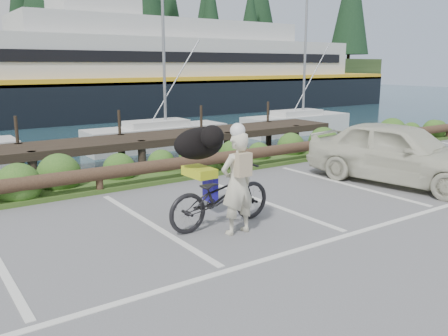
{
  "coord_description": "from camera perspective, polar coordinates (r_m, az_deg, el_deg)",
  "views": [
    {
      "loc": [
        -3.56,
        -5.46,
        2.84
      ],
      "look_at": [
        0.95,
        1.07,
        1.1
      ],
      "focal_mm": 38.0,
      "sensor_mm": 36.0,
      "label": 1
    }
  ],
  "objects": [
    {
      "name": "ground",
      "position": [
        7.11,
        -1.45,
        -11.18
      ],
      "size": [
        72.0,
        72.0,
        0.0
      ],
      "primitive_type": "plane",
      "color": "#5D5D60"
    },
    {
      "name": "vegetation_strip",
      "position": [
        11.67,
        -15.89,
        -1.95
      ],
      "size": [
        34.0,
        1.6,
        0.1
      ],
      "primitive_type": "cube",
      "color": "#3D5B21",
      "rests_on": "ground"
    },
    {
      "name": "log_rail",
      "position": [
        11.04,
        -14.68,
        -2.96
      ],
      "size": [
        32.0,
        0.3,
        0.6
      ],
      "primitive_type": null,
      "color": "#443021",
      "rests_on": "ground"
    },
    {
      "name": "bicycle",
      "position": [
        8.44,
        -0.44,
        -3.35
      ],
      "size": [
        2.13,
        0.79,
        1.11
      ],
      "primitive_type": "imported",
      "rotation": [
        0.0,
        0.0,
        1.59
      ],
      "color": "black",
      "rests_on": "ground"
    },
    {
      "name": "cyclist",
      "position": [
        7.98,
        1.61,
        -1.88
      ],
      "size": [
        0.65,
        0.44,
        1.75
      ],
      "primitive_type": "imported",
      "rotation": [
        0.0,
        0.0,
        3.17
      ],
      "color": "beige",
      "rests_on": "ground"
    },
    {
      "name": "dog",
      "position": [
        8.8,
        -3.02,
        2.97
      ],
      "size": [
        0.53,
        1.04,
        0.6
      ],
      "primitive_type": "ellipsoid",
      "rotation": [
        0.0,
        0.0,
        1.59
      ],
      "color": "black",
      "rests_on": "bicycle"
    },
    {
      "name": "parked_car",
      "position": [
        12.2,
        20.3,
        1.74
      ],
      "size": [
        2.58,
        4.69,
        1.51
      ],
      "primitive_type": "imported",
      "rotation": [
        0.0,
        0.0,
        0.19
      ],
      "color": "beige",
      "rests_on": "ground"
    }
  ]
}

